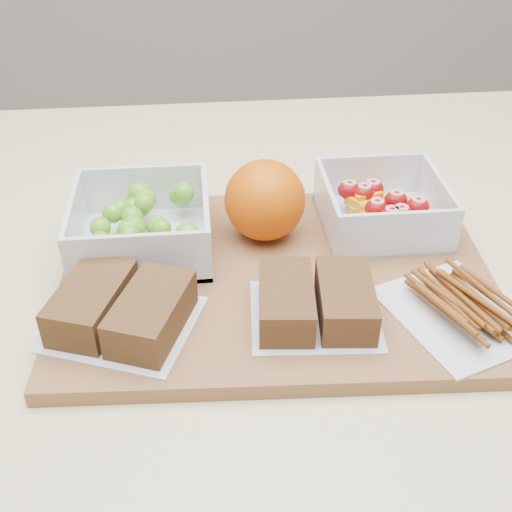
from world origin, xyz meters
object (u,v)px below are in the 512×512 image
Objects in this scene: pretzel_bag at (460,303)px; sandwich_bag_left at (122,309)px; fruit_container at (381,209)px; cutting_board at (277,278)px; orange at (265,200)px; grape_container at (145,225)px; sandwich_bag_center at (316,302)px.

sandwich_bag_left is at bearing 176.88° from pretzel_bag.
sandwich_bag_left is at bearing -152.85° from fruit_container.
orange is at bearing 97.11° from cutting_board.
cutting_board is 0.08m from orange.
sandwich_bag_left is (-0.14, -0.13, -0.02)m from orange.
grape_container reaches higher than pretzel_bag.
orange is 0.14m from sandwich_bag_center.
grape_container is at bearing 140.11° from sandwich_bag_center.
pretzel_bag is (0.13, -0.01, -0.00)m from sandwich_bag_center.
pretzel_bag is at bearing -3.12° from sandwich_bag_left.
fruit_container is 0.17m from sandwich_bag_center.
grape_container reaches higher than cutting_board.
sandwich_bag_left reaches higher than cutting_board.
sandwich_bag_left is (-0.02, -0.12, -0.01)m from grape_container.
grape_container reaches higher than sandwich_bag_left.
sandwich_bag_left is 0.96× the size of pretzel_bag.
sandwich_bag_left is 0.17m from sandwich_bag_center.
sandwich_bag_center reaches higher than pretzel_bag.
sandwich_bag_center is at bearing -39.89° from grape_container.
grape_container is at bearing 153.68° from pretzel_bag.
fruit_container is at bearing 101.88° from pretzel_bag.
cutting_board is 0.14m from fruit_container.
fruit_container is at bearing 2.47° from orange.
cutting_board is 0.15m from grape_container.
sandwich_bag_center is at bearing -66.88° from cutting_board.
sandwich_bag_left reaches higher than pretzel_bag.
grape_container is (-0.13, 0.06, 0.03)m from cutting_board.
pretzel_bag is at bearing -42.88° from orange.
sandwich_bag_center is (-0.10, -0.14, -0.00)m from fruit_container.
sandwich_bag_center is (0.03, -0.07, 0.03)m from cutting_board.
sandwich_bag_left is at bearing 178.12° from sandwich_bag_center.
fruit_container is 0.13m from orange.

